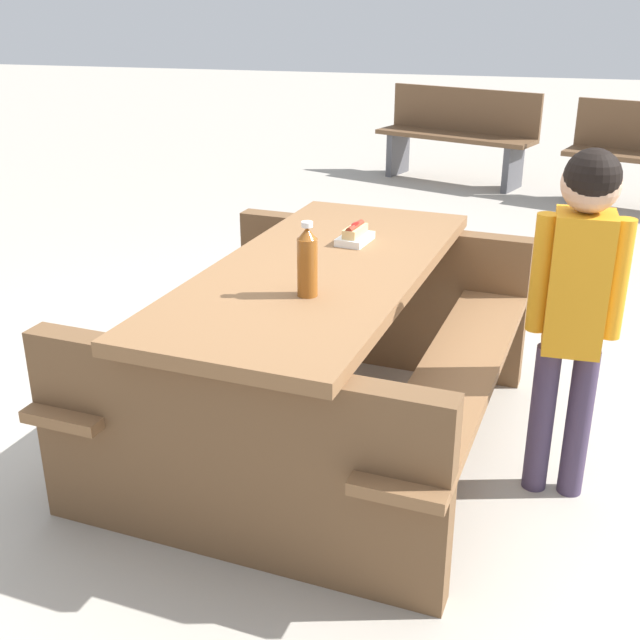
{
  "coord_description": "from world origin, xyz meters",
  "views": [
    {
      "loc": [
        -2.76,
        -0.69,
        1.71
      ],
      "look_at": [
        0.0,
        0.0,
        0.52
      ],
      "focal_mm": 44.64,
      "sensor_mm": 36.0,
      "label": 1
    }
  ],
  "objects_px": {
    "child_in_coat": "(578,285)",
    "soda_bottle": "(307,262)",
    "picnic_table": "(320,339)",
    "park_bench_near": "(458,133)",
    "hotdog_tray": "(355,235)"
  },
  "relations": [
    {
      "from": "hotdog_tray",
      "to": "park_bench_near",
      "type": "bearing_deg",
      "value": -0.45
    },
    {
      "from": "child_in_coat",
      "to": "park_bench_near",
      "type": "height_order",
      "value": "child_in_coat"
    },
    {
      "from": "soda_bottle",
      "to": "park_bench_near",
      "type": "relative_size",
      "value": 0.17
    },
    {
      "from": "hotdog_tray",
      "to": "park_bench_near",
      "type": "relative_size",
      "value": 0.13
    },
    {
      "from": "soda_bottle",
      "to": "picnic_table",
      "type": "bearing_deg",
      "value": 6.58
    },
    {
      "from": "soda_bottle",
      "to": "hotdog_tray",
      "type": "bearing_deg",
      "value": -2.86
    },
    {
      "from": "child_in_coat",
      "to": "hotdog_tray",
      "type": "bearing_deg",
      "value": 61.66
    },
    {
      "from": "picnic_table",
      "to": "hotdog_tray",
      "type": "relative_size",
      "value": 9.96
    },
    {
      "from": "soda_bottle",
      "to": "park_bench_near",
      "type": "distance_m",
      "value": 5.27
    },
    {
      "from": "hotdog_tray",
      "to": "park_bench_near",
      "type": "height_order",
      "value": "park_bench_near"
    },
    {
      "from": "park_bench_near",
      "to": "soda_bottle",
      "type": "bearing_deg",
      "value": 179.26
    },
    {
      "from": "child_in_coat",
      "to": "soda_bottle",
      "type": "bearing_deg",
      "value": 101.29
    },
    {
      "from": "child_in_coat",
      "to": "park_bench_near",
      "type": "relative_size",
      "value": 0.81
    },
    {
      "from": "soda_bottle",
      "to": "child_in_coat",
      "type": "relative_size",
      "value": 0.21
    },
    {
      "from": "picnic_table",
      "to": "park_bench_near",
      "type": "distance_m",
      "value": 4.93
    }
  ]
}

